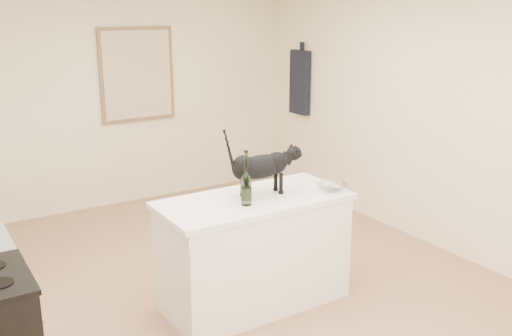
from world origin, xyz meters
name	(u,v)px	position (x,y,z in m)	size (l,w,h in m)	color
floor	(231,295)	(0.00, 0.00, 0.00)	(5.50, 5.50, 0.00)	#966E50
wall_back	(113,97)	(0.00, 2.75, 1.30)	(4.50, 4.50, 0.00)	#F2E6BB
wall_right	(429,115)	(2.25, 0.00, 1.30)	(5.50, 5.50, 0.00)	#F2E6BB
island_base	(254,253)	(0.10, -0.20, 0.43)	(1.44, 0.67, 0.86)	white
island_top	(254,200)	(0.10, -0.20, 0.88)	(1.50, 0.70, 0.04)	white
artwork_frame	(137,75)	(0.30, 2.72, 1.55)	(0.90, 0.03, 1.10)	brown
artwork_canvas	(138,75)	(0.30, 2.70, 1.55)	(0.82, 0.00, 1.02)	beige
hanging_garment	(300,83)	(2.19, 2.05, 1.40)	(0.08, 0.34, 0.80)	black
black_cat	(261,170)	(0.18, -0.17, 1.11)	(0.59, 0.18, 0.41)	black
wine_bottle	(246,181)	(-0.04, -0.31, 1.08)	(0.08, 0.08, 0.37)	#2A4F1F
glass_bowl	(332,187)	(0.73, -0.38, 0.93)	(0.24, 0.24, 0.06)	silver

